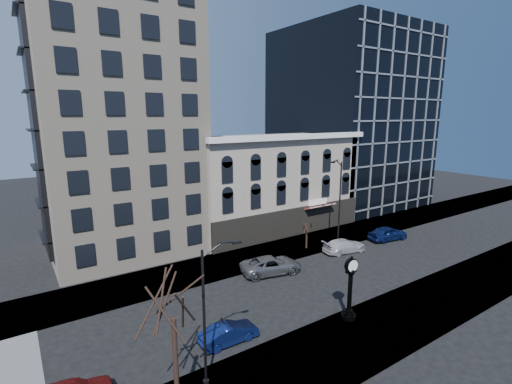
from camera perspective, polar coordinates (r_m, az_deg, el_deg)
ground at (r=31.41m, az=1.07°, el=-16.15°), size 160.00×160.00×0.00m
sidewalk_far at (r=37.59m, az=-6.05°, el=-11.23°), size 160.00×6.00×0.12m
sidewalk_near at (r=26.18m, az=11.98°, el=-22.55°), size 160.00×6.00×0.12m
cream_tower at (r=43.00m, az=-21.45°, el=17.16°), size 15.90×15.40×42.50m
victorian_row at (r=48.44m, az=2.00°, el=1.42°), size 22.60×11.19×12.50m
glass_office at (r=64.81m, az=14.11°, el=10.82°), size 20.00×20.15×28.00m
street_clock at (r=28.46m, az=14.25°, el=-14.49°), size 1.09×1.09×4.81m
street_lamp_near at (r=19.93m, az=-6.44°, el=-12.90°), size 2.15×0.60×8.35m
street_lamp_far at (r=42.01m, az=12.44°, el=1.85°), size 2.53×0.95×10.00m
bare_tree_near at (r=17.86m, az=-12.76°, el=-15.22°), size 5.07×5.07×8.70m
bare_tree_far at (r=41.31m, az=7.85°, el=-4.60°), size 2.34×2.34×4.01m
car_near_b at (r=26.09m, az=-4.20°, el=-20.84°), size 4.04×1.44×1.33m
car_far_a at (r=35.68m, az=2.35°, el=-11.16°), size 6.26×3.90×1.62m
car_far_b at (r=41.92m, az=13.43°, el=-8.04°), size 5.25×2.78×1.45m
car_far_c at (r=47.20m, az=19.59°, el=-6.00°), size 5.20×2.71×1.69m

